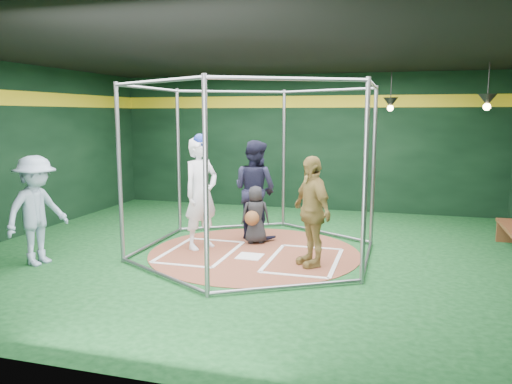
# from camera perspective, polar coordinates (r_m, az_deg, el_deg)

# --- Properties ---
(room_shell) EXTENTS (10.10, 9.10, 3.53)m
(room_shell) POSITION_cam_1_polar(r_m,az_deg,el_deg) (8.78, -0.17, 4.13)
(room_shell) COLOR #0D3916
(room_shell) RESTS_ON ground
(clay_disc) EXTENTS (3.80, 3.80, 0.01)m
(clay_disc) POSITION_cam_1_polar(r_m,az_deg,el_deg) (9.09, -0.18, -6.92)
(clay_disc) COLOR brown
(clay_disc) RESTS_ON ground
(home_plate) EXTENTS (0.43, 0.43, 0.01)m
(home_plate) POSITION_cam_1_polar(r_m,az_deg,el_deg) (8.81, -0.73, -7.36)
(home_plate) COLOR white
(home_plate) RESTS_ON clay_disc
(batter_box_left) EXTENTS (1.17, 1.77, 0.01)m
(batter_box_left) POSITION_cam_1_polar(r_m,az_deg,el_deg) (9.17, -6.37, -6.78)
(batter_box_left) COLOR white
(batter_box_left) RESTS_ON clay_disc
(batter_box_right) EXTENTS (1.17, 1.77, 0.01)m
(batter_box_right) POSITION_cam_1_polar(r_m,az_deg,el_deg) (8.64, 5.47, -7.73)
(batter_box_right) COLOR white
(batter_box_right) RESTS_ON clay_disc
(batting_cage) EXTENTS (4.05, 4.67, 3.00)m
(batting_cage) POSITION_cam_1_polar(r_m,az_deg,el_deg) (8.80, -0.18, 2.48)
(batting_cage) COLOR gray
(batting_cage) RESTS_ON ground
(pendant_lamp_near) EXTENTS (0.34, 0.34, 0.90)m
(pendant_lamp_near) POSITION_cam_1_polar(r_m,az_deg,el_deg) (12.00, 15.12, 9.82)
(pendant_lamp_near) COLOR black
(pendant_lamp_near) RESTS_ON room_shell
(pendant_lamp_far) EXTENTS (0.34, 0.34, 0.90)m
(pendant_lamp_far) POSITION_cam_1_polar(r_m,az_deg,el_deg) (10.51, 24.92, 9.48)
(pendant_lamp_far) COLOR black
(pendant_lamp_far) RESTS_ON room_shell
(batter_figure) EXTENTS (0.77, 0.89, 2.12)m
(batter_figure) POSITION_cam_1_polar(r_m,az_deg,el_deg) (9.22, -6.31, -0.04)
(batter_figure) COLOR silver
(batter_figure) RESTS_ON clay_disc
(visitor_leopard) EXTENTS (1.00, 1.11, 1.81)m
(visitor_leopard) POSITION_cam_1_polar(r_m,az_deg,el_deg) (8.19, 6.35, -2.19)
(visitor_leopard) COLOR tan
(visitor_leopard) RESTS_ON clay_disc
(catcher_figure) EXTENTS (0.64, 0.66, 1.12)m
(catcher_figure) POSITION_cam_1_polar(r_m,az_deg,el_deg) (9.58, -0.08, -2.63)
(catcher_figure) COLOR black
(catcher_figure) RESTS_ON clay_disc
(umpire) EXTENTS (1.16, 1.04, 1.97)m
(umpire) POSITION_cam_1_polar(r_m,az_deg,el_deg) (9.94, -0.14, 0.28)
(umpire) COLOR black
(umpire) RESTS_ON clay_disc
(bystander_blue) EXTENTS (0.88, 1.28, 1.82)m
(bystander_blue) POSITION_cam_1_polar(r_m,az_deg,el_deg) (8.99, -23.79, -1.96)
(bystander_blue) COLOR #8FA6BD
(bystander_blue) RESTS_ON ground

